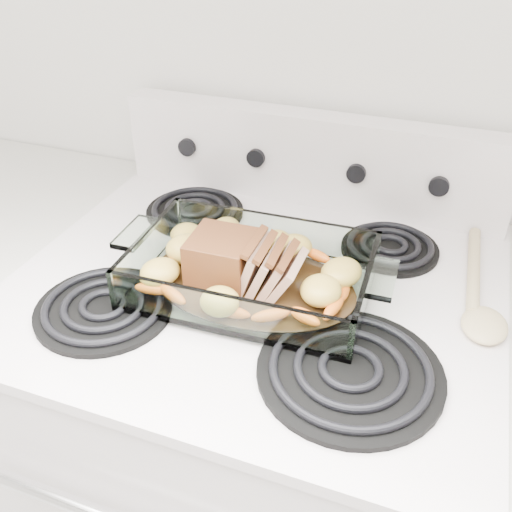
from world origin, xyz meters
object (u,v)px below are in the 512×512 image
(electric_range, at_px, (258,453))
(counter_left, at_px, (3,377))
(pork_roast, at_px, (236,261))
(baking_dish, at_px, (252,278))

(electric_range, distance_m, counter_left, 0.67)
(pork_roast, bearing_deg, electric_range, 51.69)
(pork_roast, bearing_deg, baking_dish, -8.91)
(electric_range, height_order, counter_left, electric_range)
(counter_left, height_order, baking_dish, baking_dish)
(electric_range, height_order, pork_roast, electric_range)
(electric_range, distance_m, pork_roast, 0.51)
(baking_dish, bearing_deg, pork_roast, 177.97)
(counter_left, bearing_deg, baking_dish, -3.20)
(baking_dish, xyz_separation_m, pork_roast, (-0.03, -0.00, 0.03))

